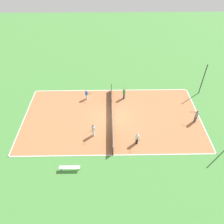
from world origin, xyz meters
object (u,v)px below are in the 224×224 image
object	(u,v)px
player_near_blue	(87,94)
tennis_net	(112,114)
bench	(70,167)
player_near_white	(137,138)
player_far_white	(93,129)
tennis_ball_far_baseline	(194,111)
player_baseline_gray	(196,115)
fence_post_back_left	(203,79)
tennis_ball_midcourt	(106,140)
tennis_ball_left_sideline	(28,144)
player_far_green	(124,93)
tennis_ball_near_net	(66,105)

from	to	relation	value
player_near_blue	tennis_net	bearing A→B (deg)	-19.14
bench	player_near_white	world-z (taller)	player_near_white
player_far_white	tennis_ball_far_baseline	xyz separation A→B (m)	(-3.77, 12.28, -0.88)
player_far_white	tennis_ball_far_baseline	distance (m)	12.88
player_baseline_gray	player_near_white	bearing A→B (deg)	40.35
tennis_net	bench	bearing A→B (deg)	-29.52
fence_post_back_left	player_near_blue	bearing A→B (deg)	-85.91
tennis_ball_midcourt	tennis_ball_left_sideline	bearing A→B (deg)	-86.68
player_near_blue	tennis_ball_far_baseline	bearing A→B (deg)	17.86
player_far_green	tennis_ball_left_sideline	xyz separation A→B (m)	(7.84, -10.58, -0.84)
player_far_green	tennis_ball_midcourt	distance (m)	7.77
tennis_net	tennis_ball_midcourt	world-z (taller)	tennis_net
player_baseline_gray	player_far_green	bearing A→B (deg)	-13.40
player_near_blue	player_far_white	bearing A→B (deg)	-50.11
tennis_ball_midcourt	tennis_ball_far_baseline	size ratio (longest dim) A/B	1.00
tennis_ball_near_net	fence_post_back_left	xyz separation A→B (m)	(-2.32, 17.88, 2.13)
tennis_ball_midcourt	fence_post_back_left	size ratio (longest dim) A/B	0.02
player_baseline_gray	player_far_white	xyz separation A→B (m)	(2.00, -11.78, -0.08)
tennis_ball_far_baseline	fence_post_back_left	xyz separation A→B (m)	(-3.87, 1.79, 2.13)
bench	player_near_blue	bearing A→B (deg)	85.61
tennis_net	player_near_white	world-z (taller)	player_near_white
bench	fence_post_back_left	world-z (taller)	fence_post_back_left
player_near_blue	player_baseline_gray	bearing A→B (deg)	10.19
player_near_blue	tennis_ball_left_sideline	world-z (taller)	player_near_blue
tennis_net	fence_post_back_left	size ratio (longest dim) A/B	2.54
player_near_blue	tennis_ball_midcourt	xyz separation A→B (m)	(7.33, 2.57, -0.74)
player_far_green	player_near_blue	distance (m)	4.91
tennis_net	player_far_white	bearing A→B (deg)	-36.06
player_far_green	tennis_ball_midcourt	bearing A→B (deg)	-179.85
tennis_ball_left_sideline	fence_post_back_left	world-z (taller)	fence_post_back_left
tennis_net	player_far_green	bearing A→B (deg)	156.27
tennis_net	tennis_ball_left_sideline	distance (m)	9.84
bench	fence_post_back_left	distance (m)	20.21
player_far_white	player_near_white	distance (m)	4.77
player_baseline_gray	tennis_ball_left_sideline	xyz separation A→B (m)	(3.25, -18.64, -0.96)
tennis_net	player_near_white	xyz separation A→B (m)	(4.05, 2.54, 0.31)
tennis_ball_left_sideline	player_baseline_gray	bearing A→B (deg)	99.89
tennis_net	player_far_white	xyz separation A→B (m)	(2.84, -2.07, 0.38)
player_near_white	player_near_blue	bearing A→B (deg)	-146.79
player_near_white	tennis_ball_near_net	world-z (taller)	player_near_white
player_near_blue	tennis_ball_far_baseline	distance (m)	13.79
bench	player_near_white	size ratio (longest dim) A/B	1.31
tennis_ball_far_baseline	tennis_ball_left_sideline	bearing A→B (deg)	-75.30
tennis_net	player_baseline_gray	xyz separation A→B (m)	(0.84, 9.71, 0.46)
player_near_white	tennis_ball_far_baseline	bearing A→B (deg)	119.41
player_far_green	player_far_white	xyz separation A→B (m)	(6.59, -3.71, 0.03)
player_near_white	tennis_ball_far_baseline	xyz separation A→B (m)	(-4.98, 7.67, -0.81)
player_near_white	player_far_green	bearing A→B (deg)	-177.03
player_far_white	player_near_blue	xyz separation A→B (m)	(-6.55, -1.20, -0.13)
player_far_white	tennis_ball_left_sideline	distance (m)	7.03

